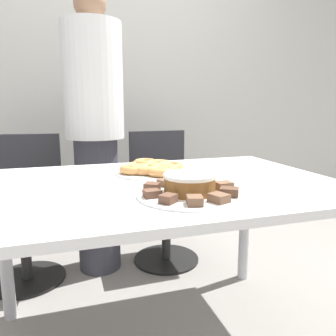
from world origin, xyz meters
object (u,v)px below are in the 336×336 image
at_px(office_chair_right, 163,200).
at_px(frosted_cake, 190,183).
at_px(office_chair_left, 25,213).
at_px(napkin, 256,174).
at_px(plate_donuts, 152,172).
at_px(plate_cake, 189,195).
at_px(person_standing, 95,130).

relative_size(office_chair_right, frosted_cake, 5.00).
distance_m(office_chair_left, office_chair_right, 0.87).
height_order(office_chair_left, napkin, office_chair_left).
height_order(office_chair_right, frosted_cake, office_chair_right).
distance_m(office_chair_right, plate_donuts, 0.80).
bearing_deg(napkin, office_chair_right, 101.12).
xyz_separation_m(office_chair_left, plate_cake, (0.64, -1.07, 0.34)).
height_order(plate_cake, napkin, plate_cake).
bearing_deg(person_standing, office_chair_left, 177.41).
height_order(person_standing, plate_donuts, person_standing).
bearing_deg(plate_cake, plate_donuts, 93.57).
relative_size(person_standing, office_chair_right, 1.96).
height_order(office_chair_left, plate_cake, office_chair_left).
relative_size(office_chair_left, plate_donuts, 2.72).
xyz_separation_m(plate_cake, napkin, (0.40, 0.23, -0.00)).
xyz_separation_m(office_chair_right, napkin, (0.17, -0.85, 0.34)).
xyz_separation_m(person_standing, plate_donuts, (0.18, -0.66, -0.15)).
bearing_deg(person_standing, plate_donuts, -74.34).
bearing_deg(napkin, office_chair_left, 140.78).
distance_m(plate_donuts, napkin, 0.46).
xyz_separation_m(office_chair_left, napkin, (1.04, -0.85, 0.34)).
distance_m(person_standing, office_chair_left, 0.65).
bearing_deg(frosted_cake, plate_donuts, 93.57).
relative_size(person_standing, frosted_cake, 9.78).
xyz_separation_m(person_standing, napkin, (0.61, -0.83, -0.15)).
distance_m(person_standing, napkin, 1.04).
bearing_deg(plate_cake, frosted_cake, 90.00).
bearing_deg(office_chair_left, frosted_cake, -50.23).
xyz_separation_m(office_chair_right, frosted_cake, (-0.23, -1.07, 0.38)).
xyz_separation_m(office_chair_left, plate_donuts, (0.61, -0.68, 0.34)).
height_order(person_standing, frosted_cake, person_standing).
bearing_deg(office_chair_left, napkin, -30.25).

